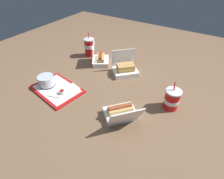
{
  "coord_description": "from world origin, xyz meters",
  "views": [
    {
      "loc": [
        -0.53,
        0.83,
        0.83
      ],
      "look_at": [
        -0.01,
        0.01,
        0.05
      ],
      "focal_mm": 28.0,
      "sensor_mm": 36.0,
      "label": 1
    }
  ],
  "objects_px": {
    "cake_container": "(46,81)",
    "food_tray": "(57,89)",
    "plastic_fork": "(54,96)",
    "soda_cup_back": "(90,47)",
    "clamshell_sandwich_corner": "(125,69)",
    "ketchup_cup": "(62,92)",
    "clamshell_hotdog_left": "(100,59)",
    "clamshell_hotdog_right": "(121,113)",
    "soda_cup_right": "(172,99)"
  },
  "relations": [
    {
      "from": "clamshell_sandwich_corner",
      "to": "cake_container",
      "type": "bearing_deg",
      "value": 49.14
    },
    {
      "from": "cake_container",
      "to": "ketchup_cup",
      "type": "xyz_separation_m",
      "value": [
        -0.17,
        0.01,
        -0.03
      ]
    },
    {
      "from": "ketchup_cup",
      "to": "plastic_fork",
      "type": "xyz_separation_m",
      "value": [
        0.02,
        0.06,
        -0.01
      ]
    },
    {
      "from": "clamshell_sandwich_corner",
      "to": "soda_cup_back",
      "type": "xyz_separation_m",
      "value": [
        0.45,
        -0.1,
        0.04
      ]
    },
    {
      "from": "clamshell_hotdog_left",
      "to": "soda_cup_back",
      "type": "distance_m",
      "value": 0.19
    },
    {
      "from": "plastic_fork",
      "to": "soda_cup_right",
      "type": "height_order",
      "value": "soda_cup_right"
    },
    {
      "from": "cake_container",
      "to": "soda_cup_right",
      "type": "distance_m",
      "value": 0.92
    },
    {
      "from": "food_tray",
      "to": "clamshell_hotdog_right",
      "type": "distance_m",
      "value": 0.54
    },
    {
      "from": "cake_container",
      "to": "soda_cup_back",
      "type": "distance_m",
      "value": 0.58
    },
    {
      "from": "ketchup_cup",
      "to": "clamshell_hotdog_right",
      "type": "distance_m",
      "value": 0.47
    },
    {
      "from": "cake_container",
      "to": "plastic_fork",
      "type": "relative_size",
      "value": 1.09
    },
    {
      "from": "plastic_fork",
      "to": "clamshell_sandwich_corner",
      "type": "bearing_deg",
      "value": -137.0
    },
    {
      "from": "soda_cup_right",
      "to": "cake_container",
      "type": "bearing_deg",
      "value": 17.98
    },
    {
      "from": "food_tray",
      "to": "clamshell_sandwich_corner",
      "type": "xyz_separation_m",
      "value": [
        -0.32,
        -0.47,
        0.04
      ]
    },
    {
      "from": "food_tray",
      "to": "cake_container",
      "type": "bearing_deg",
      "value": 3.6
    },
    {
      "from": "food_tray",
      "to": "cake_container",
      "type": "height_order",
      "value": "cake_container"
    },
    {
      "from": "ketchup_cup",
      "to": "plastic_fork",
      "type": "bearing_deg",
      "value": 67.75
    },
    {
      "from": "cake_container",
      "to": "soda_cup_back",
      "type": "relative_size",
      "value": 0.52
    },
    {
      "from": "ketchup_cup",
      "to": "soda_cup_right",
      "type": "height_order",
      "value": "soda_cup_right"
    },
    {
      "from": "soda_cup_right",
      "to": "clamshell_hotdog_right",
      "type": "bearing_deg",
      "value": 47.36
    },
    {
      "from": "food_tray",
      "to": "soda_cup_back",
      "type": "relative_size",
      "value": 1.76
    },
    {
      "from": "clamshell_sandwich_corner",
      "to": "soda_cup_right",
      "type": "height_order",
      "value": "soda_cup_right"
    },
    {
      "from": "cake_container",
      "to": "soda_cup_right",
      "type": "xyz_separation_m",
      "value": [
        -0.87,
        -0.28,
        0.02
      ]
    },
    {
      "from": "plastic_fork",
      "to": "soda_cup_back",
      "type": "xyz_separation_m",
      "value": [
        0.18,
        -0.65,
        0.07
      ]
    },
    {
      "from": "clamshell_hotdog_right",
      "to": "soda_cup_right",
      "type": "distance_m",
      "value": 0.35
    },
    {
      "from": "cake_container",
      "to": "clamshell_hotdog_right",
      "type": "relative_size",
      "value": 0.43
    },
    {
      "from": "clamshell_hotdog_left",
      "to": "soda_cup_right",
      "type": "bearing_deg",
      "value": 162.91
    },
    {
      "from": "food_tray",
      "to": "ketchup_cup",
      "type": "height_order",
      "value": "ketchup_cup"
    },
    {
      "from": "ketchup_cup",
      "to": "clamshell_sandwich_corner",
      "type": "distance_m",
      "value": 0.55
    },
    {
      "from": "plastic_fork",
      "to": "clamshell_hotdog_left",
      "type": "bearing_deg",
      "value": -109.8
    },
    {
      "from": "clamshell_sandwich_corner",
      "to": "soda_cup_back",
      "type": "bearing_deg",
      "value": -12.45
    },
    {
      "from": "cake_container",
      "to": "ketchup_cup",
      "type": "relative_size",
      "value": 3.0
    },
    {
      "from": "cake_container",
      "to": "plastic_fork",
      "type": "distance_m",
      "value": 0.16
    },
    {
      "from": "food_tray",
      "to": "soda_cup_back",
      "type": "distance_m",
      "value": 0.6
    },
    {
      "from": "soda_cup_right",
      "to": "ketchup_cup",
      "type": "bearing_deg",
      "value": 22.68
    },
    {
      "from": "cake_container",
      "to": "clamshell_hotdog_right",
      "type": "distance_m",
      "value": 0.64
    },
    {
      "from": "food_tray",
      "to": "ketchup_cup",
      "type": "xyz_separation_m",
      "value": [
        -0.07,
        0.02,
        0.02
      ]
    },
    {
      "from": "clamshell_hotdog_right",
      "to": "soda_cup_back",
      "type": "distance_m",
      "value": 0.87
    },
    {
      "from": "soda_cup_back",
      "to": "ketchup_cup",
      "type": "bearing_deg",
      "value": 109.33
    },
    {
      "from": "soda_cup_back",
      "to": "plastic_fork",
      "type": "bearing_deg",
      "value": 105.75
    },
    {
      "from": "plastic_fork",
      "to": "soda_cup_back",
      "type": "bearing_deg",
      "value": -95.02
    },
    {
      "from": "food_tray",
      "to": "ketchup_cup",
      "type": "distance_m",
      "value": 0.08
    },
    {
      "from": "cake_container",
      "to": "soda_cup_back",
      "type": "xyz_separation_m",
      "value": [
        0.04,
        -0.58,
        0.04
      ]
    },
    {
      "from": "food_tray",
      "to": "cake_container",
      "type": "xyz_separation_m",
      "value": [
        0.1,
        0.01,
        0.05
      ]
    },
    {
      "from": "plastic_fork",
      "to": "ketchup_cup",
      "type": "bearing_deg",
      "value": -133.01
    },
    {
      "from": "soda_cup_back",
      "to": "clamshell_hotdog_right",
      "type": "bearing_deg",
      "value": 140.67
    },
    {
      "from": "food_tray",
      "to": "clamshell_hotdog_right",
      "type": "xyz_separation_m",
      "value": [
        -0.54,
        -0.02,
        0.03
      ]
    },
    {
      "from": "soda_cup_back",
      "to": "cake_container",
      "type": "bearing_deg",
      "value": 93.82
    },
    {
      "from": "cake_container",
      "to": "food_tray",
      "type": "bearing_deg",
      "value": -176.4
    },
    {
      "from": "plastic_fork",
      "to": "soda_cup_back",
      "type": "relative_size",
      "value": 0.47
    }
  ]
}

